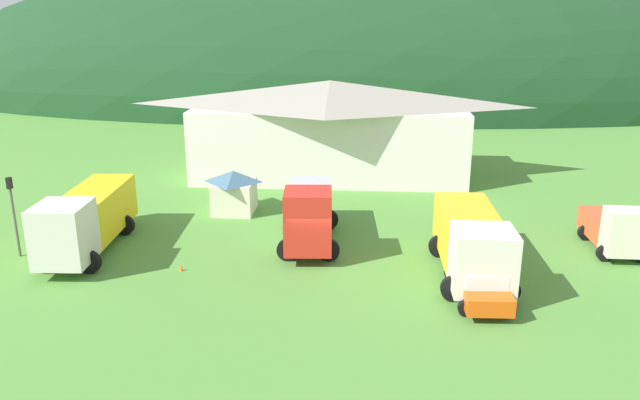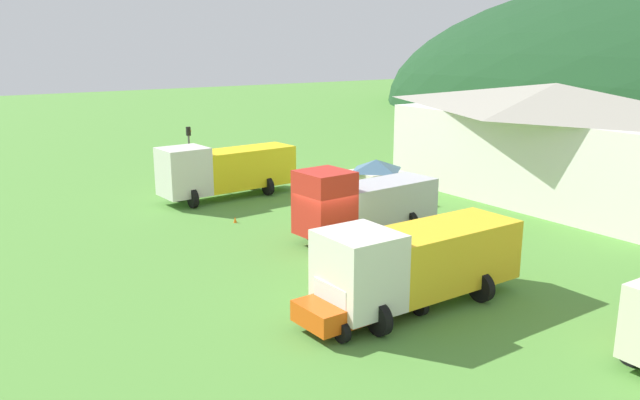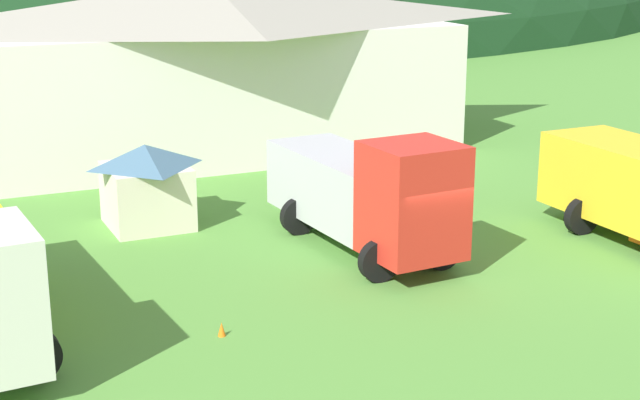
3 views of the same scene
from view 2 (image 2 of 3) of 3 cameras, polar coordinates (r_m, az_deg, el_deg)
name	(u,v)px [view 2 (image 2 of 3)]	position (r m, az deg, el deg)	size (l,w,h in m)	color
ground_plane	(327,248)	(29.43, 0.67, -4.31)	(200.00, 200.00, 0.00)	#518C38
depot_building	(552,140)	(40.22, 19.91, 5.01)	(20.50, 8.65, 6.87)	white
play_shed_cream	(376,180)	(37.59, 4.98, 1.76)	(2.55, 2.75, 2.55)	beige
flatbed_truck_yellow	(224,169)	(38.83, -8.54, 2.76)	(3.39, 8.52, 3.32)	silver
crane_truck_red	(361,202)	(30.68, 3.64, -0.20)	(3.32, 7.62, 3.52)	red
heavy_rig_striped	(415,260)	(22.92, 8.45, -5.32)	(3.32, 7.96, 3.18)	silver
service_pickup_orange	(364,298)	(21.85, 3.94, -8.69)	(2.41, 5.12, 1.66)	#E45311
traffic_light_west	(189,151)	(41.24, -11.53, 4.26)	(0.20, 0.32, 4.02)	#4C4C51
traffic_cone_near_pickup	(235,223)	(33.78, -7.55, -2.01)	(0.36, 0.36, 0.65)	orange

